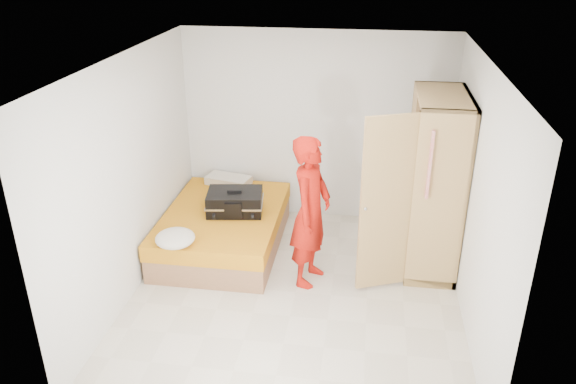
# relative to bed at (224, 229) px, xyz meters

# --- Properties ---
(room) EXTENTS (4.00, 4.02, 2.60)m
(room) POSITION_rel_bed_xyz_m (1.05, -0.90, 1.05)
(room) COLOR beige
(room) RESTS_ON ground
(bed) EXTENTS (1.42, 2.02, 0.50)m
(bed) POSITION_rel_bed_xyz_m (0.00, 0.00, 0.00)
(bed) COLOR #9C6847
(bed) RESTS_ON ground
(wardrobe) EXTENTS (1.13, 1.41, 2.10)m
(wardrobe) POSITION_rel_bed_xyz_m (2.50, -0.06, 0.75)
(wardrobe) COLOR tan
(wardrobe) RESTS_ON ground
(person) EXTENTS (0.57, 0.72, 1.76)m
(person) POSITION_rel_bed_xyz_m (1.17, -0.60, 0.63)
(person) COLOR red
(person) RESTS_ON ground
(suitcase) EXTENTS (0.76, 0.60, 0.30)m
(suitcase) POSITION_rel_bed_xyz_m (0.16, 0.01, 0.38)
(suitcase) COLOR black
(suitcase) RESTS_ON bed
(round_cushion) EXTENTS (0.44, 0.44, 0.17)m
(round_cushion) POSITION_rel_bed_xyz_m (-0.31, -0.90, 0.33)
(round_cushion) COLOR silver
(round_cushion) RESTS_ON bed
(pillow) EXTENTS (0.66, 0.44, 0.11)m
(pillow) POSITION_rel_bed_xyz_m (-0.14, 0.85, 0.30)
(pillow) COLOR silver
(pillow) RESTS_ON bed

